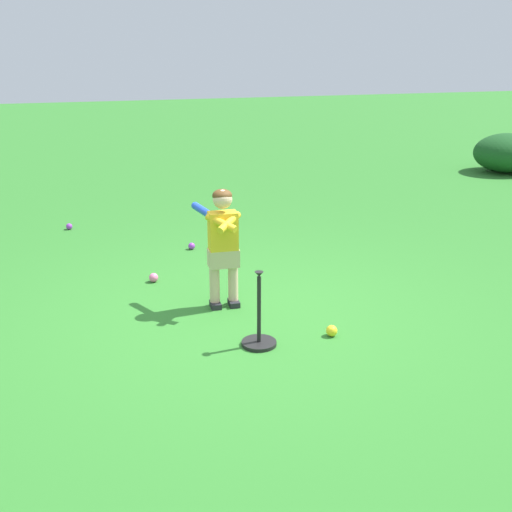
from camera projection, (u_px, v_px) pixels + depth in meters
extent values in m
plane|color=#2D7528|center=(247.00, 316.00, 5.74)|extent=(40.00, 40.00, 0.00)
cube|color=#232328|center=(234.00, 303.00, 5.96)|extent=(0.15, 0.09, 0.05)
cylinder|color=#DBB28E|center=(233.00, 283.00, 5.92)|extent=(0.09, 0.09, 0.34)
cube|color=#232328|center=(215.00, 305.00, 5.92)|extent=(0.15, 0.09, 0.05)
cylinder|color=#DBB28E|center=(215.00, 285.00, 5.88)|extent=(0.09, 0.09, 0.34)
cube|color=#C6B284|center=(223.00, 258.00, 5.82)|extent=(0.16, 0.27, 0.16)
cube|color=yellow|center=(223.00, 231.00, 5.74)|extent=(0.16, 0.25, 0.34)
sphere|color=#DBB28E|center=(222.00, 199.00, 5.65)|extent=(0.17, 0.17, 0.17)
ellipsoid|color=#563819|center=(222.00, 195.00, 5.65)|extent=(0.18, 0.18, 0.11)
sphere|color=blue|center=(226.00, 225.00, 5.58)|extent=(0.04, 0.04, 0.04)
cylinder|color=black|center=(220.00, 221.00, 5.65)|extent=(0.14, 0.08, 0.05)
cylinder|color=blue|center=(205.00, 212.00, 5.81)|extent=(0.35, 0.19, 0.11)
sphere|color=blue|center=(195.00, 206.00, 5.93)|extent=(0.07, 0.07, 0.07)
cylinder|color=yellow|center=(229.00, 222.00, 5.62)|extent=(0.26, 0.26, 0.14)
cylinder|color=yellow|center=(221.00, 223.00, 5.60)|extent=(0.27, 0.25, 0.14)
sphere|color=pink|center=(154.00, 278.00, 6.52)|extent=(0.09, 0.09, 0.09)
sphere|color=purple|center=(69.00, 226.00, 8.27)|extent=(0.08, 0.08, 0.08)
sphere|color=purple|center=(192.00, 246.00, 7.51)|extent=(0.08, 0.08, 0.08)
sphere|color=yellow|center=(332.00, 331.00, 5.35)|extent=(0.09, 0.09, 0.09)
cylinder|color=black|center=(259.00, 343.00, 5.21)|extent=(0.28, 0.28, 0.03)
cylinder|color=black|center=(259.00, 310.00, 5.12)|extent=(0.03, 0.03, 0.55)
cone|color=black|center=(259.00, 274.00, 5.02)|extent=(0.07, 0.07, 0.04)
ellipsoid|color=#194C1E|center=(507.00, 153.00, 11.61)|extent=(1.08, 1.21, 0.68)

